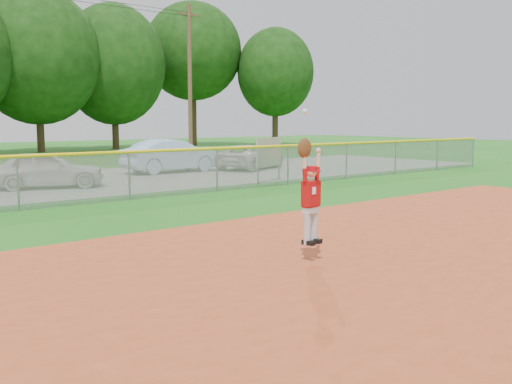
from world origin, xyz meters
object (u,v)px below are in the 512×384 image
Objects in this scene: car_white_b at (252,157)px; ballplayer at (310,192)px; car_blue at (172,156)px; sponsor_sign at (269,153)px; car_white_a at (46,169)px.

car_white_b is 1.87× the size of ballplayer.
car_white_b is (4.04, -0.97, -0.17)m from car_blue.
ballplayer is (-7.01, -16.29, 0.45)m from car_blue.
car_white_b is at bearing 54.18° from ballplayer.
sponsor_sign is 12.88m from ballplayer.
car_blue is 4.16m from car_white_b.
sponsor_sign is at bearing -173.23° from car_blue.
car_white_b is 6.05m from sponsor_sign.
car_blue is at bearing 53.18° from car_white_b.
car_blue is at bearing -49.86° from car_white_a.
car_blue is 6.13m from sponsor_sign.
car_white_a is 0.85× the size of car_blue.
car_white_b is (10.82, 1.57, -0.07)m from car_white_a.
car_white_a is 0.91× the size of car_white_b.
car_white_a is at bearing 155.13° from sponsor_sign.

